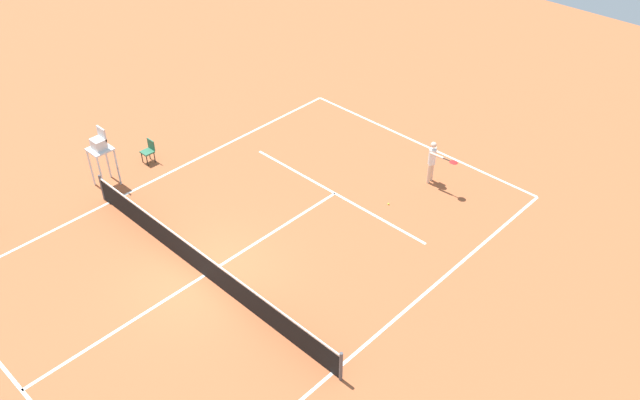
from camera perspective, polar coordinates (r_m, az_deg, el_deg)
The scene contains 7 objects.
ground_plane at distance 21.60m, azimuth -9.92°, elevation -6.41°, with size 60.00×60.00×0.00m, color #AD5933.
court_lines at distance 21.60m, azimuth -9.92°, elevation -6.41°, with size 11.28×22.45×0.01m.
tennis_net at distance 21.27m, azimuth -10.05°, elevation -5.44°, with size 11.88×0.10×1.07m.
player_serving at distance 25.07m, azimuth 9.72°, elevation 3.51°, with size 1.31×0.50×1.75m.
tennis_ball at distance 24.24m, azimuth 5.92°, elevation -0.34°, with size 0.07×0.07×0.07m, color #CCE033.
umpire_chair at distance 25.58m, azimuth -18.42°, elevation 4.24°, with size 0.80×0.80×2.41m.
courtside_chair_mid at distance 27.04m, azimuth -14.54°, elevation 4.19°, with size 0.44×0.46×0.95m.
Camera 1 is at (-13.37, 8.62, 14.61)m, focal length 37.14 mm.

